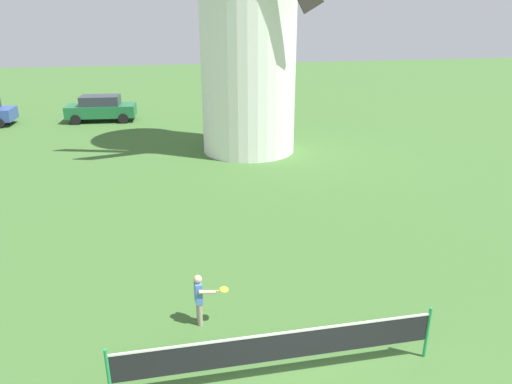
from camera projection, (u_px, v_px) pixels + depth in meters
The scene contains 3 objects.
tennis_net at pixel (278, 347), 8.24m from camera, with size 5.85×0.06×1.10m.
player_far at pixel (200, 296), 9.77m from camera, with size 0.72×0.43×1.16m.
parked_car_green at pixel (101, 108), 28.62m from camera, with size 4.17×2.10×1.56m.
Camera 1 is at (-2.20, -4.30, 6.17)m, focal length 32.87 mm.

